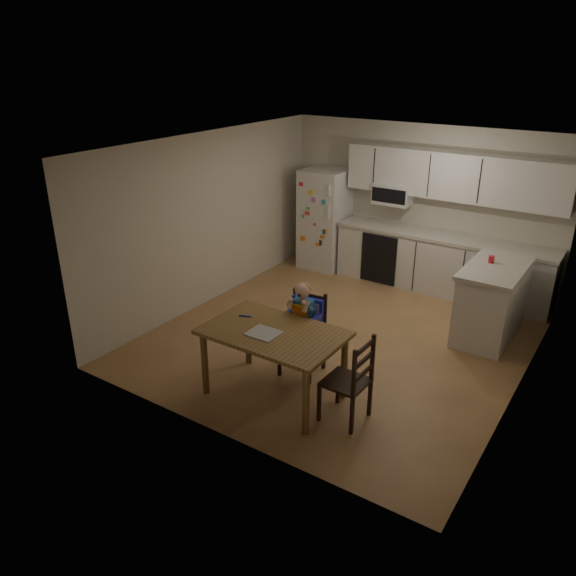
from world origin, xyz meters
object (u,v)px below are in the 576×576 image
(refrigerator, at_px, (325,219))
(chair_booster, at_px, (304,318))
(chair_side, at_px, (354,376))
(kitchen_island, at_px, (491,301))
(dining_table, at_px, (274,340))
(red_cup, at_px, (491,259))

(refrigerator, distance_m, chair_booster, 3.55)
(chair_booster, height_order, chair_side, chair_booster)
(refrigerator, relative_size, kitchen_island, 1.27)
(kitchen_island, height_order, dining_table, kitchen_island)
(kitchen_island, bearing_deg, refrigerator, 161.50)
(refrigerator, distance_m, red_cup, 3.21)
(refrigerator, xyz_separation_m, dining_table, (1.58, -3.79, -0.17))
(dining_table, xyz_separation_m, chair_side, (0.94, 0.05, -0.15))
(chair_booster, bearing_deg, dining_table, -95.20)
(chair_side, bearing_deg, red_cup, 170.86)
(refrigerator, bearing_deg, kitchen_island, -18.50)
(kitchen_island, relative_size, red_cup, 14.43)
(chair_booster, bearing_deg, kitchen_island, 47.88)
(refrigerator, distance_m, chair_side, 4.53)
(red_cup, bearing_deg, chair_booster, -123.80)
(dining_table, xyz_separation_m, chair_booster, (-0.00, 0.62, 0.01))
(dining_table, height_order, chair_side, chair_side)
(dining_table, bearing_deg, chair_booster, 90.43)
(red_cup, height_order, dining_table, red_cup)
(dining_table, bearing_deg, chair_side, 2.88)
(kitchen_island, relative_size, chair_booster, 1.17)
(chair_booster, relative_size, chair_side, 1.20)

